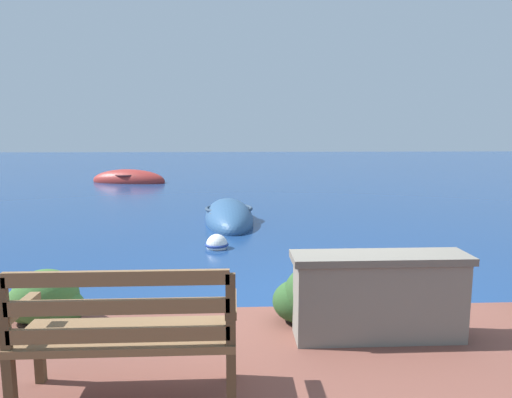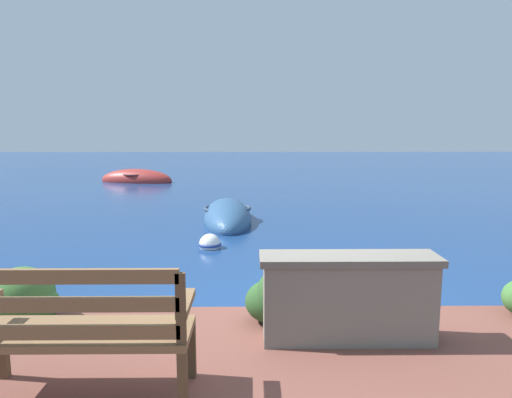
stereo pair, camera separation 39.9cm
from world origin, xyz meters
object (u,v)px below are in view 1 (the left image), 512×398
(rowboat_nearest, at_px, (229,218))
(rowboat_mid, at_px, (129,181))
(mooring_buoy, at_px, (217,245))
(park_bench, at_px, (126,331))

(rowboat_nearest, height_order, rowboat_mid, rowboat_mid)
(rowboat_nearest, xyz_separation_m, mooring_buoy, (-0.18, -2.35, -0.00))
(mooring_buoy, bearing_deg, rowboat_nearest, 85.64)
(park_bench, relative_size, rowboat_mid, 0.45)
(rowboat_nearest, distance_m, mooring_buoy, 2.36)
(rowboat_mid, bearing_deg, mooring_buoy, -55.71)
(park_bench, bearing_deg, rowboat_nearest, 79.32)
(rowboat_nearest, bearing_deg, mooring_buoy, -8.28)
(rowboat_mid, xyz_separation_m, mooring_buoy, (3.78, -10.25, -0.01))
(mooring_buoy, bearing_deg, rowboat_mid, 110.25)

